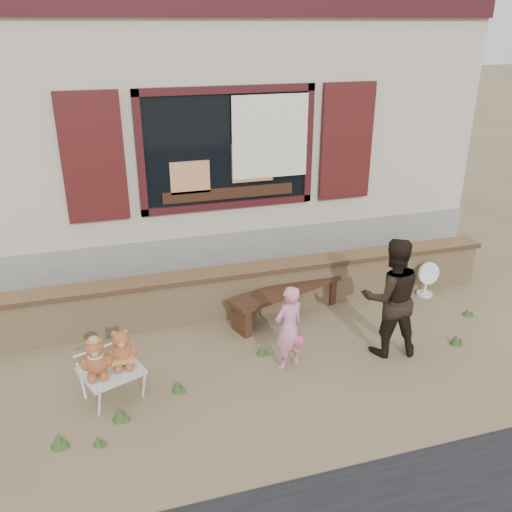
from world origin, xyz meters
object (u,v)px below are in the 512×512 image
object	(u,v)px
teddy_bear_right	(121,347)
adult	(391,297)
teddy_bear_left	(96,356)
child	(289,328)
bench	(286,295)
folding_chair	(111,372)

from	to	relation	value
teddy_bear_right	adult	world-z (taller)	adult
teddy_bear_left	child	bearing A→B (deg)	-20.00
teddy_bear_left	adult	bearing A→B (deg)	-21.07
teddy_bear_left	teddy_bear_right	world-z (taller)	teddy_bear_left
child	bench	bearing A→B (deg)	-127.46
child	teddy_bear_right	bearing A→B (deg)	-20.50
folding_chair	teddy_bear_left	distance (m)	0.28
folding_chair	teddy_bear_right	size ratio (longest dim) A/B	1.72
teddy_bear_right	adult	bearing A→B (deg)	-22.94
bench	adult	xyz separation A→B (m)	(0.87, -1.16, 0.42)
bench	adult	size ratio (longest dim) A/B	1.16
teddy_bear_right	adult	distance (m)	3.08
bench	teddy_bear_left	size ratio (longest dim) A/B	3.96
bench	teddy_bear_left	xyz separation A→B (m)	(-2.47, -1.16, 0.26)
teddy_bear_left	teddy_bear_right	distance (m)	0.28
teddy_bear_left	adult	distance (m)	3.34
folding_chair	adult	bearing A→B (deg)	-21.97
teddy_bear_right	teddy_bear_left	bearing A→B (deg)	180.00
child	adult	size ratio (longest dim) A/B	0.70
teddy_bear_left	teddy_bear_right	bearing A→B (deg)	-0.00
child	folding_chair	bearing A→B (deg)	-18.90
teddy_bear_right	bench	bearing A→B (deg)	4.47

